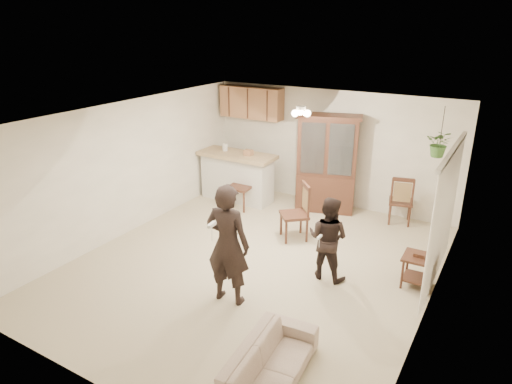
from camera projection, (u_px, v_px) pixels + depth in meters
The scene contains 23 objects.
floor at pixel (255, 264), 7.68m from camera, with size 6.50×6.50×0.00m, color #C4B594.
ceiling at pixel (255, 117), 6.80m from camera, with size 5.50×6.50×0.02m, color white.
wall_back at pixel (331, 148), 9.86m from camera, with size 5.50×0.02×2.50m, color beige.
wall_front at pixel (92, 294), 4.62m from camera, with size 5.50×0.02×2.50m, color beige.
wall_left at pixel (129, 168), 8.55m from camera, with size 0.02×6.50×2.50m, color beige.
wall_right at pixel (436, 233), 5.94m from camera, with size 0.02×6.50×2.50m, color beige.
breakfast_bar at pixel (237, 179), 10.28m from camera, with size 1.60×0.55×1.00m, color silver.
bar_top at pixel (237, 155), 10.09m from camera, with size 1.75×0.70×0.08m, color tan.
upper_cabinets at pixel (252, 103), 10.32m from camera, with size 1.50×0.34×0.70m, color #966441.
vertical_blinds at pixel (443, 219), 6.74m from camera, with size 0.06×2.30×2.10m, color white, non-canonical shape.
ceiling_fixture at pixel (301, 112), 7.71m from camera, with size 0.36×0.36×0.20m, color #FFE4BF, non-canonical shape.
hanging_plant at pixel (440, 144), 7.87m from camera, with size 0.43×0.37×0.48m, color #335C24.
plant_cord at pixel (442, 125), 7.76m from camera, with size 0.01×0.01×0.65m, color black.
sofa at pixel (268, 358), 5.02m from camera, with size 1.87×0.73×0.73m, color beige.
adult at pixel (228, 245), 6.39m from camera, with size 0.66×0.43×1.80m, color black.
child at pixel (328, 238), 7.07m from camera, with size 0.66×0.51×1.35m, color black.
china_hutch at pixel (327, 164), 9.53m from camera, with size 1.40×0.85×2.07m.
side_table at pixel (417, 271), 6.96m from camera, with size 0.47×0.47×0.56m.
chair_bar at pixel (240, 195), 9.87m from camera, with size 0.51×0.51×1.08m.
chair_hutch_left at pixel (294, 223), 8.48m from camera, with size 0.67×0.67×1.07m.
chair_hutch_right at pixel (400, 209), 9.16m from camera, with size 0.54×0.54×1.02m.
controller_adult at pixel (212, 225), 5.86m from camera, with size 0.05×0.16×0.05m, color white.
controller_child at pixel (320, 237), 6.77m from camera, with size 0.04×0.12×0.04m, color white.
Camera 1 is at (3.45, -5.82, 3.85)m, focal length 32.00 mm.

